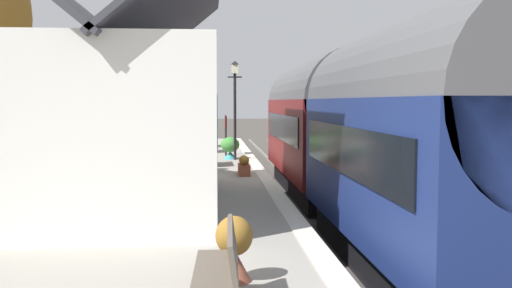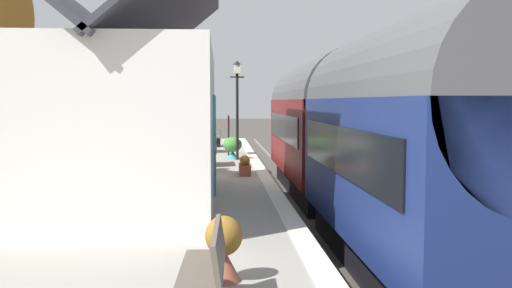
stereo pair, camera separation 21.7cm
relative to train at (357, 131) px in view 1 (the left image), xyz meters
name	(u,v)px [view 1 (the left image)]	position (x,y,z in m)	size (l,w,h in m)	color
ground_plane	(304,204)	(2.29, 0.90, -2.21)	(160.00, 160.00, 0.00)	#423D38
platform	(176,191)	(2.29, 4.57, -1.80)	(32.00, 5.35, 0.83)	gray
platform_edge_coping	(264,175)	(2.29, 2.08, -1.37)	(32.00, 0.36, 0.02)	beige
rail_near	(359,201)	(2.29, -0.72, -2.14)	(52.00, 0.08, 0.14)	gray
rail_far	(311,201)	(2.29, 0.72, -2.14)	(52.00, 0.08, 0.14)	gray
train	(357,131)	(0.00, 0.00, 0.00)	(16.47, 2.73, 4.32)	black
station_building	(130,121)	(-1.87, 5.22, 0.33)	(7.42, 3.73, 5.88)	white
bench_platform_end	(209,141)	(9.97, 3.64, -0.91)	(1.40, 0.44, 0.88)	brown
bench_mid_platform	(210,151)	(4.99, 3.59, -0.91)	(1.41, 0.46, 0.88)	brown
bench_by_lamp	(214,136)	(12.84, 3.44, -0.91)	(1.41, 0.48, 0.88)	brown
bench_near_building	(221,269)	(-8.07, 3.48, -0.91)	(1.41, 0.48, 0.88)	brown
planter_by_door	(207,158)	(3.64, 3.69, -0.99)	(0.44, 0.44, 0.78)	#9E5138
planter_bench_right	(244,166)	(2.48, 2.63, -1.11)	(0.83, 0.32, 0.57)	#9E5138
planter_corner_building	(193,138)	(13.20, 4.45, -1.03)	(0.43, 0.43, 0.71)	gray
planter_bench_left	(230,147)	(6.99, 2.87, -0.93)	(0.69, 0.69, 0.81)	teal
planter_edge_near	(234,248)	(-7.01, 3.31, -0.99)	(0.44, 0.44, 0.78)	#9E5138
planter_edge_far	(167,136)	(13.33, 5.67, -0.89)	(0.62, 0.62, 0.89)	#9E5138
planter_under_sign	(172,162)	(2.84, 4.70, -1.03)	(0.44, 0.44, 0.69)	gray
lamp_post_platform	(235,91)	(6.71, 2.71, 1.12)	(0.32, 0.50, 3.57)	black
station_sign_board	(226,125)	(8.46, 2.99, -0.19)	(0.96, 0.06, 1.57)	black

